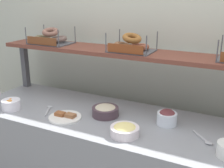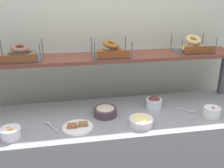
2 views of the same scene
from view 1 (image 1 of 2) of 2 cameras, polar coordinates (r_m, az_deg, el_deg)
name	(u,v)px [view 1 (image 1 of 2)]	position (r m, az deg, el deg)	size (l,w,h in m)	color
back_wall	(147,55)	(2.34, 7.15, 5.95)	(3.48, 0.06, 2.40)	beige
shelf_riser_left	(25,65)	(2.70, -17.32, 3.65)	(0.05, 0.05, 0.40)	#4C4C51
upper_shelf	(134,53)	(2.07, 4.59, 6.28)	(2.24, 0.32, 0.03)	brown
bowl_egg_salad	(125,130)	(1.74, 2.60, -9.36)	(0.18, 0.18, 0.07)	white
bowl_tuna_salad	(105,110)	(2.00, -1.37, -5.42)	(0.19, 0.19, 0.08)	#4A363F
bowl_fruit_salad	(11,104)	(2.24, -19.89, -3.92)	(0.14, 0.14, 0.08)	white
bowl_chocolate_spread	(167,117)	(1.90, 11.15, -6.65)	(0.13, 0.13, 0.11)	white
serving_plate_white	(65,117)	(1.99, -9.55, -6.65)	(0.23, 0.23, 0.04)	white
serving_spoon_near_plate	(204,140)	(1.78, 18.35, -10.74)	(0.14, 0.14, 0.01)	#B7B7BC
serving_spoon_by_edge	(49,109)	(2.16, -12.76, -4.96)	(0.10, 0.16, 0.01)	#B7B7BC
bagel_basket_poppy	(51,38)	(2.42, -12.43, 9.11)	(0.34, 0.26, 0.14)	#4C4C51
bagel_basket_cinnamon_raisin	(131,45)	(2.04, 3.98, 7.90)	(0.31, 0.25, 0.14)	#4C4C51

